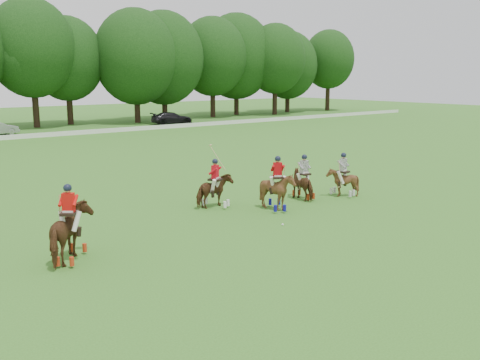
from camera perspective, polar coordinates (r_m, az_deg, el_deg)
ground at (r=19.46m, az=5.58°, el=-6.25°), size 180.00×180.00×0.00m
boundary_rail at (r=53.21m, az=-24.21°, el=4.12°), size 120.00×0.10×0.44m
car_right at (r=65.44m, az=-7.29°, el=6.57°), size 5.28×3.06×1.44m
polo_red_a at (r=17.68m, az=-17.65°, el=-5.41°), size 2.10×2.27×2.49m
polo_red_b at (r=23.70m, az=-2.65°, el=-1.13°), size 1.88×1.81×2.73m
polo_red_c at (r=23.30m, az=4.00°, el=-1.13°), size 1.95×2.00×2.38m
polo_stripe_a at (r=25.47m, az=6.82°, el=-0.36°), size 1.06×1.72×2.14m
polo_stripe_b at (r=26.35m, az=10.89°, el=-0.12°), size 1.39×1.50×2.14m
polo_ball at (r=21.05m, az=4.57°, el=-4.76°), size 0.09×0.09×0.09m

